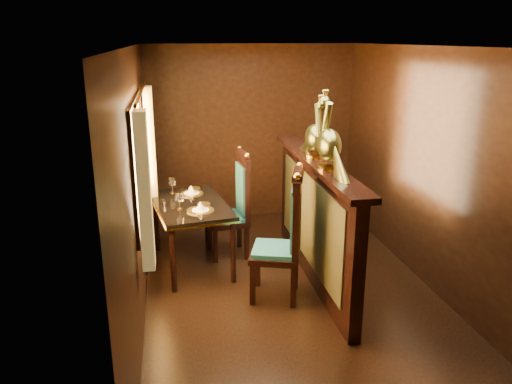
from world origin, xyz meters
TOP-DOWN VIEW (x-y plane):
  - ground at (0.00, 0.00)m, footprint 5.00×5.00m
  - room_shell at (-0.09, 0.02)m, footprint 3.04×5.04m
  - partition at (0.32, 0.30)m, footprint 0.26×2.70m
  - dining_table at (-0.98, 0.88)m, footprint 0.99×1.42m
  - chair_left at (-0.06, -0.07)m, footprint 0.63×0.65m
  - chair_right at (-0.41, 1.10)m, footprint 0.52×0.54m
  - peacock_left at (0.33, -0.07)m, footprint 0.23×0.62m
  - peacock_right at (0.33, 0.40)m, footprint 0.21×0.57m

SIDE VIEW (x-z plane):
  - ground at x=0.00m, z-range 0.00..0.00m
  - chair_right at x=-0.41m, z-range 0.03..1.35m
  - dining_table at x=-0.98m, z-range 0.21..1.19m
  - partition at x=0.32m, z-range 0.03..1.39m
  - chair_left at x=-0.06m, z-range 0.03..1.42m
  - room_shell at x=-0.09m, z-range 0.32..2.84m
  - peacock_right at x=0.33m, z-range 1.36..2.04m
  - peacock_left at x=0.33m, z-range 1.36..2.10m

